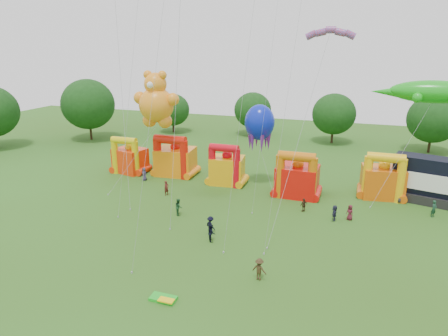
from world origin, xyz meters
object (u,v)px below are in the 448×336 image
(bouncy_castle_2, at_px, (227,168))
(gecko_kite, at_px, (408,142))
(teddy_bear_kite, at_px, (143,135))
(spectator_4, at_px, (304,205))
(octopus_kite, at_px, (262,143))
(bouncy_castle_0, at_px, (129,158))
(stage_trailer, at_px, (433,181))
(spectator_0, at_px, (144,174))

(bouncy_castle_2, xyz_separation_m, gecko_kite, (22.24, 0.62, 5.30))
(teddy_bear_kite, bearing_deg, spectator_4, -7.36)
(teddy_bear_kite, relative_size, octopus_kite, 1.37)
(bouncy_castle_0, bearing_deg, gecko_kite, 0.65)
(bouncy_castle_2, relative_size, stage_trailer, 0.62)
(stage_trailer, distance_m, teddy_bear_kite, 36.89)
(spectator_0, bearing_deg, stage_trailer, 31.02)
(octopus_kite, bearing_deg, bouncy_castle_2, -175.46)
(gecko_kite, xyz_separation_m, spectator_0, (-33.69, -3.08, -6.60))
(bouncy_castle_2, bearing_deg, teddy_bear_kite, -162.09)
(bouncy_castle_2, bearing_deg, gecko_kite, 1.60)
(teddy_bear_kite, xyz_separation_m, octopus_kite, (15.46, 3.83, -0.80))
(bouncy_castle_0, relative_size, gecko_kite, 0.38)
(bouncy_castle_0, distance_m, octopus_kite, 20.59)
(teddy_bear_kite, xyz_separation_m, gecko_kite, (32.90, 4.07, 0.67))
(bouncy_castle_2, bearing_deg, octopus_kite, 4.54)
(bouncy_castle_0, relative_size, teddy_bear_kite, 0.37)
(gecko_kite, distance_m, spectator_0, 34.47)
(teddy_bear_kite, bearing_deg, spectator_0, 128.70)
(bouncy_castle_0, distance_m, spectator_4, 27.70)
(teddy_bear_kite, bearing_deg, octopus_kite, 13.91)
(bouncy_castle_0, distance_m, bouncy_castle_2, 15.42)
(bouncy_castle_0, xyz_separation_m, octopus_kite, (20.21, 0.18, 3.90))
(bouncy_castle_0, xyz_separation_m, gecko_kite, (37.66, 0.42, 5.38))
(stage_trailer, height_order, gecko_kite, gecko_kite)
(teddy_bear_kite, distance_m, spectator_4, 23.13)
(bouncy_castle_2, distance_m, spectator_0, 11.78)
(octopus_kite, bearing_deg, gecko_kite, 0.79)
(bouncy_castle_2, height_order, stage_trailer, bouncy_castle_2)
(gecko_kite, relative_size, octopus_kite, 1.32)
(spectator_4, bearing_deg, octopus_kite, -91.49)
(bouncy_castle_2, xyz_separation_m, spectator_0, (-11.45, -2.46, -1.30))
(stage_trailer, distance_m, octopus_kite, 21.15)
(bouncy_castle_2, distance_m, gecko_kite, 22.87)
(stage_trailer, bearing_deg, spectator_4, -150.76)
(stage_trailer, bearing_deg, teddy_bear_kite, -172.05)
(gecko_kite, bearing_deg, bouncy_castle_2, -178.40)
(stage_trailer, bearing_deg, bouncy_castle_0, -178.01)
(teddy_bear_kite, xyz_separation_m, spectator_4, (22.13, -2.86, -6.07))
(teddy_bear_kite, bearing_deg, gecko_kite, 7.05)
(stage_trailer, height_order, octopus_kite, octopus_kite)
(bouncy_castle_0, xyz_separation_m, spectator_4, (26.89, -6.50, -1.36))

